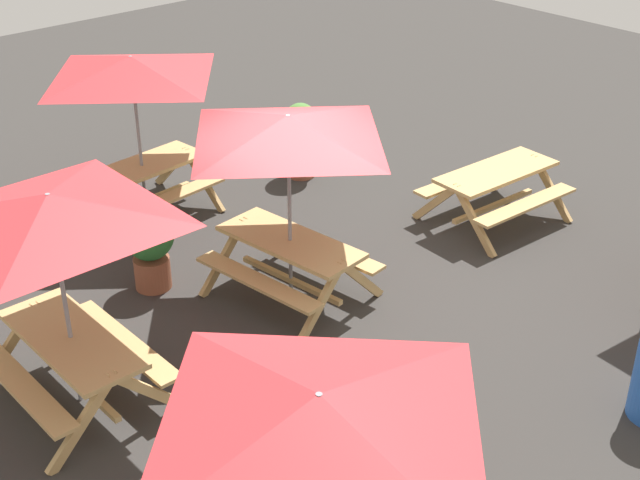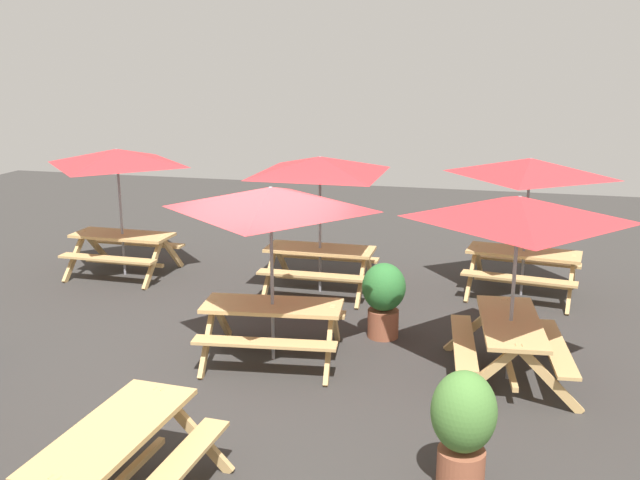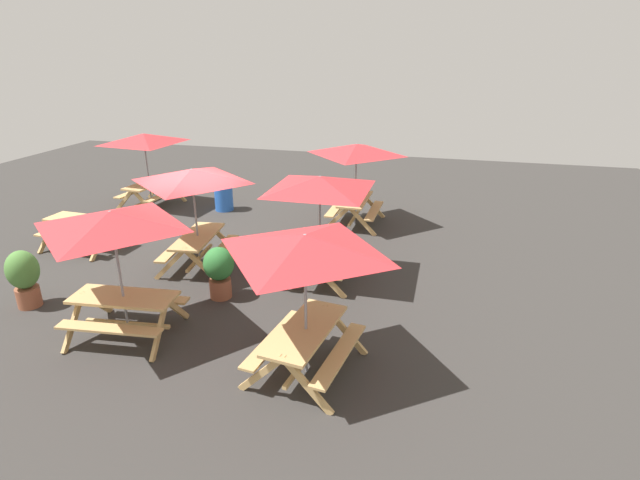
{
  "view_description": "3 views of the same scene",
  "coord_description": "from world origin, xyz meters",
  "views": [
    {
      "loc": [
        -6.73,
        5.96,
        5.72
      ],
      "look_at": [
        -0.16,
        0.07,
        0.9
      ],
      "focal_mm": 50.0,
      "sensor_mm": 36.0,
      "label": 1
    },
    {
      "loc": [
        2.97,
        -8.14,
        3.87
      ],
      "look_at": [
        0.18,
        3.01,
        0.9
      ],
      "focal_mm": 40.0,
      "sensor_mm": 36.0,
      "label": 2
    },
    {
      "loc": [
        9.81,
        5.48,
        4.79
      ],
      "look_at": [
        0.18,
        3.01,
        0.9
      ],
      "focal_mm": 28.0,
      "sensor_mm": 36.0,
      "label": 3
    }
  ],
  "objects": [
    {
      "name": "ground_plane",
      "position": [
        0.0,
        0.0,
        0.0
      ],
      "size": [
        26.55,
        26.55,
        0.0
      ],
      "primitive_type": "plane",
      "color": "#33302D",
      "rests_on": "ground"
    },
    {
      "name": "picnic_table_3",
      "position": [
        0.26,
        0.16,
        1.99
      ],
      "size": [
        2.22,
        2.22,
        2.34
      ],
      "rotation": [
        0.0,
        0.0,
        0.12
      ],
      "color": "tan",
      "rests_on": "ground"
    },
    {
      "name": "picnic_table_2",
      "position": [
        3.25,
        0.3,
        1.99
      ],
      "size": [
        2.19,
        2.19,
        2.34
      ],
      "rotation": [
        0.0,
        0.0,
        1.67
      ],
      "color": "tan",
      "rests_on": "ground"
    },
    {
      "name": "picnic_table_6",
      "position": [
        3.49,
        3.64,
        1.99
      ],
      "size": [
        2.26,
        2.26,
        2.34
      ],
      "rotation": [
        0.0,
        0.0,
        -0.14
      ],
      "color": "tan",
      "rests_on": "ground"
    },
    {
      "name": "picnic_table_1",
      "position": [
        -0.11,
        -3.21,
        0.56
      ],
      "size": [
        1.62,
        1.88,
        0.81
      ],
      "rotation": [
        0.0,
        0.0,
        1.51
      ],
      "color": "tan",
      "rests_on": "ground"
    },
    {
      "name": "picnic_table_0",
      "position": [
        0.18,
        3.01,
        1.99
      ],
      "size": [
        2.83,
        2.83,
        2.34
      ],
      "rotation": [
        0.0,
        0.0,
        -0.0
      ],
      "color": "tan",
      "rests_on": "ground"
    },
    {
      "name": "potted_plant_1",
      "position": [
        2.81,
        -2.2,
        0.65
      ],
      "size": [
        0.59,
        0.59,
        1.16
      ],
      "color": "#935138",
      "rests_on": "ground"
    },
    {
      "name": "potted_plant_0",
      "position": [
        1.54,
        1.28,
        0.61
      ],
      "size": [
        0.61,
        0.61,
        1.08
      ],
      "color": "#935138",
      "rests_on": "ground"
    },
    {
      "name": "picnic_table_4",
      "position": [
        -3.52,
        3.09,
        1.99
      ],
      "size": [
        2.04,
        2.04,
        2.34
      ],
      "rotation": [
        0.0,
        0.0,
        -0.02
      ],
      "color": "tan",
      "rests_on": "ground"
    }
  ]
}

